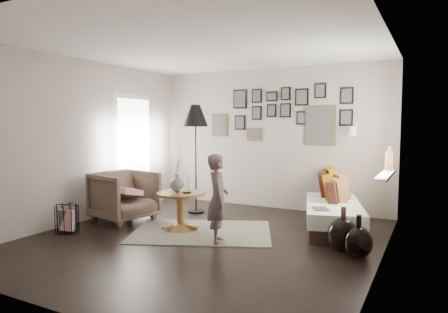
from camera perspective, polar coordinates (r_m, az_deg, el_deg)
The scene contains 23 objects.
ground at distance 5.58m, azimuth -2.93°, elevation -11.69°, with size 4.80×4.80×0.00m, color black.
wall_back at distance 7.52m, azimuth 6.48°, elevation 2.56°, with size 4.50×4.50×0.00m, color #AB9F96.
wall_front at distance 3.53m, azimuth -23.45°, elevation -0.08°, with size 4.50×4.50×0.00m, color #AB9F96.
wall_left at distance 6.80m, azimuth -19.49°, elevation 2.11°, with size 4.80×4.80×0.00m, color #AB9F96.
wall_right at distance 4.63m, azimuth 21.67°, elevation 1.00°, with size 4.80×4.80×0.00m, color #AB9F96.
ceiling at distance 5.45m, azimuth -3.04°, elevation 15.55°, with size 4.80×4.80×0.00m, color white.
door_left at distance 7.66m, azimuth -12.74°, elevation 0.64°, with size 0.00×2.14×2.14m.
window_right at distance 5.99m, azimuth 22.28°, elevation -1.80°, with size 0.15×1.32×1.30m.
gallery_wall at distance 7.40m, azimuth 8.54°, elevation 5.94°, with size 2.74×0.03×1.08m.
wall_sconce at distance 6.83m, azimuth 17.86°, elevation 3.53°, with size 0.18×0.36×0.16m.
rug at distance 5.92m, azimuth -3.21°, elevation -10.67°, with size 1.97×1.38×0.01m, color beige.
pedestal_table at distance 6.02m, azimuth -6.18°, elevation -7.94°, with size 0.71×0.71×0.56m.
vase at distance 6.00m, azimuth -6.75°, elevation -3.55°, with size 0.20×0.20×0.51m.
candles at distance 5.88m, azimuth -5.33°, elevation -3.97°, with size 0.12×0.12×0.27m.
daybed at distance 6.30m, azimuth 15.52°, elevation -7.33°, with size 1.24×1.91×0.87m.
magazine_on_daybed at distance 5.68m, azimuth 13.64°, elevation -7.27°, with size 0.20×0.27×0.01m, color black.
armchair at distance 6.71m, azimuth -14.02°, elevation -5.50°, with size 0.86×0.89×0.81m, color brown.
armchair_cushion at distance 6.71m, azimuth -13.55°, elevation -4.82°, with size 0.36×0.36×0.09m, color white.
floor_lamp at distance 7.03m, azimuth -4.08°, elevation 5.26°, with size 0.45×0.45×1.91m.
magazine_basket at distance 6.29m, azimuth -21.53°, elevation -8.27°, with size 0.40×0.40×0.40m.
demijohn_large at distance 5.17m, azimuth 16.63°, elevation -10.69°, with size 0.38×0.38×0.56m.
demijohn_small at distance 5.03m, azimuth 18.64°, elevation -11.47°, with size 0.33×0.33×0.51m.
child at distance 5.27m, azimuth -0.89°, elevation -6.04°, with size 0.43×0.28×1.18m, color brown.
Camera 1 is at (2.76, -4.59, 1.57)m, focal length 32.00 mm.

